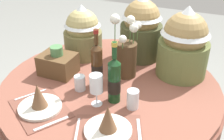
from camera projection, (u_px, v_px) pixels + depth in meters
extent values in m
cylinder|color=brown|center=(110.00, 86.00, 1.77)|extent=(1.39, 1.39, 0.04)
cylinder|color=brown|center=(110.00, 100.00, 1.83)|extent=(1.42, 1.42, 0.18)
cylinder|color=black|center=(110.00, 128.00, 1.96)|extent=(0.12, 0.12, 0.68)
cube|color=brown|center=(40.00, 108.00, 1.54)|extent=(0.43, 0.40, 0.00)
cylinder|color=silver|center=(40.00, 107.00, 1.53)|extent=(0.24, 0.24, 0.02)
cone|color=brown|center=(38.00, 95.00, 1.50)|extent=(0.09, 0.09, 0.14)
cube|color=silver|center=(31.00, 94.00, 1.65)|extent=(0.11, 0.17, 0.00)
cube|color=silver|center=(51.00, 123.00, 1.43)|extent=(0.12, 0.17, 0.00)
cube|color=brown|center=(108.00, 132.00, 1.38)|extent=(0.41, 0.37, 0.00)
cylinder|color=silver|center=(108.00, 130.00, 1.37)|extent=(0.24, 0.24, 0.02)
cone|color=brown|center=(108.00, 118.00, 1.33)|extent=(0.09, 0.09, 0.14)
cube|color=silver|center=(77.00, 131.00, 1.38)|extent=(0.08, 0.18, 0.00)
cube|color=silver|center=(139.00, 131.00, 1.38)|extent=(0.09, 0.18, 0.00)
cylinder|color=#47331E|center=(126.00, 60.00, 1.80)|extent=(0.13, 0.13, 0.23)
sphere|color=white|center=(134.00, 28.00, 1.68)|extent=(0.06, 0.06, 0.06)
cylinder|color=#4C7038|center=(133.00, 37.00, 1.71)|extent=(0.01, 0.01, 0.09)
sphere|color=white|center=(115.00, 19.00, 1.68)|extent=(0.06, 0.06, 0.06)
cylinder|color=#4C7038|center=(115.00, 32.00, 1.73)|extent=(0.01, 0.01, 0.13)
sphere|color=white|center=(138.00, 25.00, 1.74)|extent=(0.05, 0.05, 0.05)
cylinder|color=#4C7038|center=(137.00, 34.00, 1.77)|extent=(0.01, 0.01, 0.09)
sphere|color=white|center=(131.00, 20.00, 1.68)|extent=(0.05, 0.05, 0.05)
cylinder|color=#4C7038|center=(130.00, 33.00, 1.72)|extent=(0.01, 0.01, 0.13)
sphere|color=white|center=(123.00, 39.00, 1.64)|extent=(0.05, 0.05, 0.05)
cylinder|color=#4C7038|center=(123.00, 45.00, 1.66)|extent=(0.01, 0.01, 0.05)
cylinder|color=#422814|center=(97.00, 68.00, 1.69)|extent=(0.07, 0.07, 0.25)
cylinder|color=black|center=(97.00, 70.00, 1.70)|extent=(0.07, 0.07, 0.09)
cone|color=#422814|center=(96.00, 47.00, 1.61)|extent=(0.07, 0.07, 0.03)
cylinder|color=#422814|center=(96.00, 37.00, 1.58)|extent=(0.03, 0.03, 0.09)
cylinder|color=maroon|center=(96.00, 31.00, 1.57)|extent=(0.03, 0.03, 0.02)
cylinder|color=#143819|center=(114.00, 83.00, 1.55)|extent=(0.07, 0.07, 0.24)
cylinder|color=black|center=(114.00, 86.00, 1.56)|extent=(0.07, 0.07, 0.08)
cone|color=#143819|center=(114.00, 61.00, 1.48)|extent=(0.07, 0.07, 0.03)
cylinder|color=#143819|center=(114.00, 50.00, 1.45)|extent=(0.03, 0.03, 0.09)
cylinder|color=#B29933|center=(114.00, 44.00, 1.43)|extent=(0.03, 0.03, 0.02)
cylinder|color=silver|center=(97.00, 104.00, 1.58)|extent=(0.06, 0.06, 0.00)
cylinder|color=silver|center=(97.00, 98.00, 1.56)|extent=(0.01, 0.01, 0.08)
cylinder|color=silver|center=(96.00, 84.00, 1.51)|extent=(0.07, 0.07, 0.11)
cylinder|color=silver|center=(80.00, 83.00, 1.68)|extent=(0.07, 0.07, 0.09)
cylinder|color=silver|center=(133.00, 99.00, 1.52)|extent=(0.07, 0.07, 0.11)
cylinder|color=olive|center=(83.00, 44.00, 2.06)|extent=(0.28, 0.28, 0.19)
sphere|color=tan|center=(82.00, 25.00, 1.99)|extent=(0.24, 0.24, 0.24)
cone|color=silver|center=(82.00, 15.00, 1.95)|extent=(0.27, 0.27, 0.15)
cylinder|color=#474C2D|center=(141.00, 41.00, 2.03)|extent=(0.30, 0.30, 0.25)
sphere|color=#9E7F4C|center=(142.00, 18.00, 1.94)|extent=(0.26, 0.26, 0.26)
cone|color=silver|center=(142.00, 6.00, 1.90)|extent=(0.29, 0.29, 0.17)
cylinder|color=olive|center=(182.00, 58.00, 1.81)|extent=(0.33, 0.33, 0.23)
sphere|color=#9E7F4C|center=(185.00, 34.00, 1.73)|extent=(0.28, 0.28, 0.28)
cone|color=silver|center=(187.00, 20.00, 1.68)|extent=(0.31, 0.31, 0.18)
cube|color=brown|center=(58.00, 64.00, 1.84)|extent=(0.23, 0.18, 0.14)
cylinder|color=#4C7F4C|center=(57.00, 51.00, 1.79)|extent=(0.08, 0.08, 0.06)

